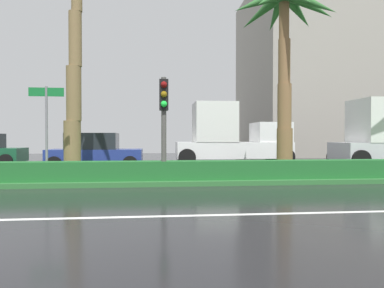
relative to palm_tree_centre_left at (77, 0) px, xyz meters
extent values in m
cube|color=black|center=(0.15, 0.64, -6.49)|extent=(90.00, 42.00, 0.10)
cube|color=white|center=(0.15, -6.36, -6.44)|extent=(81.00, 0.14, 0.01)
cube|color=#2D6B33|center=(0.15, -0.36, -6.36)|extent=(85.50, 4.00, 0.15)
cube|color=#1E6028|center=(0.15, -1.76, -5.99)|extent=(76.50, 0.70, 0.60)
cylinder|color=olive|center=(-0.18, -0.01, -5.31)|extent=(0.60, 0.60, 1.96)
cylinder|color=olive|center=(-0.12, -0.01, -3.35)|extent=(0.53, 0.53, 1.96)
cylinder|color=olive|center=(-0.06, -0.01, -1.40)|extent=(0.46, 0.46, 1.96)
cylinder|color=brown|center=(7.72, 0.00, -5.44)|extent=(0.60, 0.60, 1.70)
cylinder|color=brown|center=(7.72, 0.02, -3.73)|extent=(0.53, 0.53, 1.70)
cylinder|color=brown|center=(7.71, 0.03, -2.03)|extent=(0.46, 0.46, 1.70)
cylinder|color=brown|center=(7.70, 0.05, -0.33)|extent=(0.38, 0.38, 1.70)
cone|color=#2C632C|center=(8.71, 0.16, 0.22)|extent=(2.30, 0.81, 1.33)
cone|color=#2C632C|center=(8.48, 0.69, 0.18)|extent=(2.09, 1.85, 1.39)
cone|color=#2C632C|center=(7.74, 1.06, 0.18)|extent=(0.66, 2.26, 1.39)
cone|color=#2C632C|center=(7.09, 0.84, 0.16)|extent=(1.80, 2.11, 1.43)
cone|color=#2C632C|center=(6.70, -0.09, 0.18)|extent=(2.29, 0.86, 1.40)
cone|color=#2C632C|center=(8.45, -0.52, 0.06)|extent=(2.07, 1.76, 1.61)
cylinder|color=#4C4C47|center=(3.07, -1.95, -4.67)|extent=(0.16, 0.16, 3.24)
cube|color=black|center=(3.07, -1.95, -3.60)|extent=(0.28, 0.32, 0.96)
sphere|color=maroon|center=(3.07, -2.12, -3.30)|extent=(0.20, 0.20, 0.20)
sphere|color=#7F600F|center=(3.07, -2.12, -3.60)|extent=(0.20, 0.20, 0.20)
sphere|color=#1EEA3F|center=(3.07, -2.12, -3.90)|extent=(0.20, 0.20, 0.20)
cylinder|color=slate|center=(-0.69, -1.28, -4.79)|extent=(0.08, 0.08, 3.00)
cube|color=#146B2D|center=(-0.69, -1.28, -3.47)|extent=(1.10, 0.03, 0.28)
cylinder|color=black|center=(-4.71, 7.27, -6.10)|extent=(0.68, 0.22, 0.68)
cylinder|color=black|center=(-4.71, 5.47, -6.10)|extent=(0.68, 0.22, 0.68)
cube|color=navy|center=(0.00, 3.86, -5.84)|extent=(4.30, 1.76, 0.72)
cube|color=#1E2328|center=(-0.15, 3.86, -5.10)|extent=(2.30, 1.58, 0.76)
cylinder|color=black|center=(1.65, 4.76, -6.10)|extent=(0.68, 0.22, 0.68)
cylinder|color=black|center=(1.65, 2.96, -6.10)|extent=(0.68, 0.22, 0.68)
cylinder|color=black|center=(-1.65, 4.76, -6.10)|extent=(0.68, 0.22, 0.68)
cylinder|color=black|center=(-1.65, 2.96, -6.10)|extent=(0.68, 0.22, 0.68)
cube|color=white|center=(7.14, 6.56, -5.63)|extent=(6.40, 2.30, 0.90)
cube|color=white|center=(9.34, 6.56, -4.63)|extent=(1.90, 2.21, 1.10)
cube|color=silver|center=(6.09, 6.56, -4.08)|extent=(2.30, 2.35, 2.20)
cylinder|color=black|center=(9.84, 7.73, -5.98)|extent=(0.92, 0.30, 0.92)
cylinder|color=black|center=(9.84, 5.39, -5.98)|extent=(0.92, 0.30, 0.92)
cylinder|color=black|center=(4.44, 7.73, -5.98)|extent=(0.92, 0.30, 0.92)
cylinder|color=black|center=(4.44, 5.39, -5.98)|extent=(0.92, 0.30, 0.92)
cube|color=silver|center=(14.11, 3.87, -4.08)|extent=(2.30, 2.35, 2.20)
cylinder|color=black|center=(12.46, 5.04, -5.98)|extent=(0.92, 0.30, 0.92)
cylinder|color=black|center=(12.46, 2.70, -5.98)|extent=(0.92, 0.30, 0.92)
cube|color=gray|center=(20.07, 17.88, 0.97)|extent=(17.59, 12.04, 14.81)
camera|label=1|loc=(2.84, -13.02, -4.95)|focal=32.89mm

